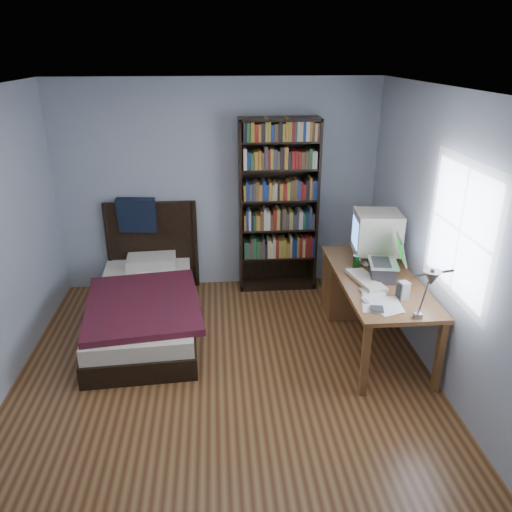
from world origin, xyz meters
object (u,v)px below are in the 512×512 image
keyboard (366,280)px  desk (361,285)px  laptop (385,268)px  soda_can (356,262)px  bed (146,302)px  desk_lamp (430,282)px  speaker (403,291)px  crt_monitor (376,233)px  bookshelf (278,207)px

keyboard → desk: bearing=63.6°
laptop → soda_can: size_ratio=3.25×
keyboard → bed: 2.34m
desk_lamp → keyboard: 1.21m
desk_lamp → bed: bearing=142.5°
speaker → bed: 2.68m
speaker → bed: bed is taller
laptop → crt_monitor: bearing=84.8°
keyboard → speaker: bearing=-71.1°
crt_monitor → bed: crt_monitor is taller
laptop → bed: (-2.38, 0.61, -0.59)m
desk → desk_lamp: bearing=-91.3°
desk → speaker: 1.01m
desk → soda_can: 0.46m
desk → desk_lamp: desk_lamp is taller
desk_lamp → soda_can: 1.50m
desk_lamp → speaker: desk_lamp is taller
crt_monitor → speaker: size_ratio=3.20×
soda_can → desk: bearing=57.2°
crt_monitor → soda_can: crt_monitor is taller
bookshelf → bed: bearing=-152.2°
speaker → bookshelf: size_ratio=0.08×
laptop → bookshelf: (-0.85, 1.42, 0.19)m
desk → bed: 2.34m
bed → bookshelf: bearing=27.8°
keyboard → bookshelf: 1.64m
crt_monitor → speaker: crt_monitor is taller
laptop → desk_lamp: desk_lamp is taller
keyboard → speaker: size_ratio=3.03×
keyboard → bed: bed is taller
crt_monitor → bed: 2.54m
desk → keyboard: 0.66m
keyboard → soda_can: soda_can is taller
laptop → desk: bearing=95.5°
laptop → keyboard: bearing=-164.3°
crt_monitor → speaker: bearing=-90.5°
laptop → soda_can: laptop is taller
desk → crt_monitor: size_ratio=3.24×
desk → bookshelf: size_ratio=0.82×
keyboard → bed: size_ratio=0.23×
desk_lamp → keyboard: size_ratio=1.29×
desk_lamp → bed: (-2.29, 1.76, -0.99)m
desk → speaker: speaker is taller
laptop → keyboard: (-0.19, -0.05, -0.10)m
speaker → bookshelf: (-0.88, 1.84, 0.23)m
crt_monitor → soda_can: 0.38m
soda_can → desk_lamp: bearing=-85.7°
keyboard → soda_can: bearing=78.4°
desk → soda_can: (-0.14, -0.22, 0.37)m
crt_monitor → desk_lamp: 1.64m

